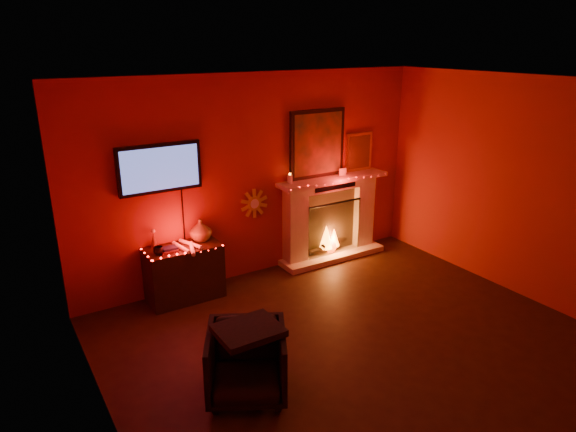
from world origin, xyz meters
The scene contains 6 objects.
room centered at (0.00, 0.00, 1.35)m, with size 5.00×5.00×5.00m.
fireplace centered at (1.14, 2.39, 0.72)m, with size 1.72×0.40×2.18m.
tv centered at (-1.30, 2.45, 1.65)m, with size 1.00×0.07×1.24m.
sunburst_clock centered at (-0.05, 2.48, 1.00)m, with size 0.40×0.03×0.40m.
console_table centered at (-1.15, 2.26, 0.39)m, with size 0.91×0.59×0.98m.
armchair centered at (-1.35, 0.22, 0.33)m, with size 0.70×0.72×0.65m, color black.
Camera 1 is at (-3.10, -3.31, 3.08)m, focal length 32.00 mm.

